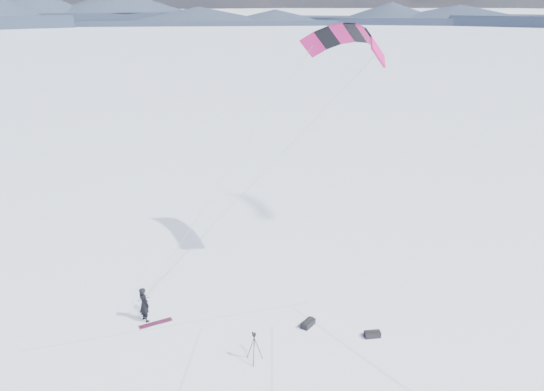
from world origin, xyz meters
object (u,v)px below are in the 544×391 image
snowkiter (146,320)px  tripod (254,343)px  gear_bag_a (308,323)px  gear_bag_b (372,334)px  snowboard (156,323)px

snowkiter → tripod: tripod is taller
gear_bag_a → gear_bag_b: (2.04, -2.05, -0.01)m
snowboard → gear_bag_b: size_ratio=1.98×
snowboard → tripod: bearing=-58.1°
snowkiter → gear_bag_b: (8.36, -6.06, 0.14)m
snowkiter → gear_bag_a: (6.33, -4.02, 0.15)m
snowkiter → tripod: bearing=-166.3°
tripod → gear_bag_b: size_ratio=1.74×
snowboard → gear_bag_b: gear_bag_b is taller
snowboard → gear_bag_b: bearing=-34.0°
gear_bag_a → tripod: bearing=171.9°
snowkiter → snowboard: bearing=-163.5°
snowboard → tripod: tripod is taller
tripod → gear_bag_a: size_ratio=1.63×
snowboard → gear_bag_b: (8.03, -5.58, 0.12)m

